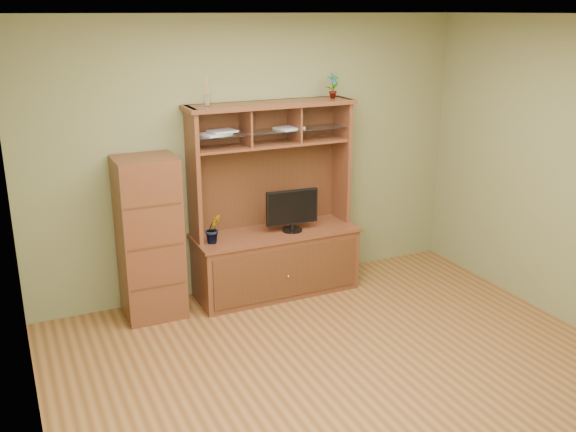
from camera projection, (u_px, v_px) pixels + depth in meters
room at (358, 212)px, 4.58m from camera, size 4.54×4.04×2.74m
media_hutch at (275, 242)px, 6.37m from camera, size 1.66×0.61×1.90m
monitor at (292, 210)px, 6.25m from camera, size 0.52×0.20×0.41m
orchid_plant at (213, 229)px, 5.95m from camera, size 0.17×0.14×0.28m
top_plant at (333, 86)px, 6.24m from camera, size 0.13×0.09×0.24m
reed_diffuser at (207, 94)px, 5.73m from camera, size 0.05×0.05×0.27m
magazines at (242, 131)px, 5.97m from camera, size 1.05×0.27×0.04m
side_cabinet at (150, 238)px, 5.81m from camera, size 0.54×0.49×1.50m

